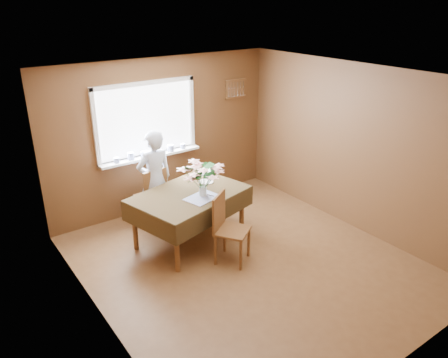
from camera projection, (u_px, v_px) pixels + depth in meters
floor at (248, 263)px, 5.94m from camera, size 4.50×4.50×0.00m
ceiling at (252, 77)px, 4.97m from camera, size 4.50×4.50×0.00m
wall_back at (164, 135)px, 7.14m from camera, size 4.00×0.00×4.00m
wall_front at (412, 260)px, 3.77m from camera, size 4.00×0.00×4.00m
wall_left at (94, 223)px, 4.38m from camera, size 0.00×4.50×4.50m
wall_right at (354, 148)px, 6.53m from camera, size 0.00×4.50×4.50m
window_assembly at (148, 133)px, 6.90m from camera, size 1.72×0.20×1.22m
spoon_rack at (236, 89)px, 7.66m from camera, size 0.44×0.05×0.33m
dining_table at (190, 199)px, 6.23m from camera, size 1.80×1.44×0.78m
chair_far at (153, 194)px, 6.78m from camera, size 0.43×0.43×0.94m
chair_near at (227, 225)px, 5.82m from camera, size 0.58×0.58×0.97m
seated_woman at (155, 180)px, 6.63m from camera, size 0.57×0.38×1.56m
flower_bouquet at (203, 176)px, 6.00m from camera, size 0.55×0.55×0.47m
side_plate at (206, 182)px, 6.55m from camera, size 0.23×0.23×0.01m
table_knife at (207, 195)px, 6.12m from camera, size 0.11×0.22×0.00m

